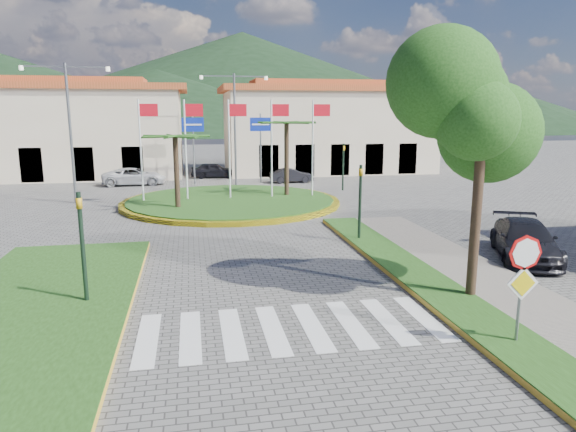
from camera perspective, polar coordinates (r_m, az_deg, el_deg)
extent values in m
plane|color=#5C5A57|center=(9.62, 4.85, -21.80)|extent=(160.00, 160.00, 0.00)
cube|color=gray|center=(13.76, 27.81, -12.11)|extent=(4.00, 28.00, 0.15)
cube|color=#1E4012|center=(13.07, 23.58, -12.89)|extent=(1.60, 28.00, 0.18)
cube|color=#1E4012|center=(15.28, -26.61, -9.62)|extent=(5.00, 14.00, 0.18)
cube|color=silver|center=(13.05, 0.04, -12.33)|extent=(8.00, 3.00, 0.01)
cylinder|color=yellow|center=(30.26, -6.34, 1.56)|extent=(12.70, 12.70, 0.24)
cylinder|color=#1E4012|center=(30.25, -6.34, 1.62)|extent=(12.00, 12.00, 0.30)
cylinder|color=black|center=(27.93, -12.26, 4.50)|extent=(0.28, 0.28, 4.05)
cylinder|color=black|center=(31.40, -0.16, 6.08)|extent=(0.28, 0.28, 4.68)
cylinder|color=silver|center=(30.44, -16.02, 6.72)|extent=(0.10, 0.10, 6.00)
cube|color=red|center=(30.32, -15.22, 11.29)|extent=(1.00, 0.03, 0.70)
cylinder|color=silver|center=(30.32, -11.28, 6.92)|extent=(0.10, 0.10, 6.00)
cube|color=red|center=(30.24, -10.40, 11.50)|extent=(1.00, 0.03, 0.70)
cylinder|color=silver|center=(30.40, -6.53, 7.08)|extent=(0.10, 0.10, 6.00)
cube|color=red|center=(30.36, -5.58, 11.62)|extent=(1.00, 0.03, 0.70)
cylinder|color=silver|center=(30.69, -1.84, 7.18)|extent=(0.10, 0.10, 6.00)
cube|color=red|center=(30.69, -0.83, 11.67)|extent=(1.00, 0.03, 0.70)
cylinder|color=silver|center=(31.17, 2.74, 7.24)|extent=(0.10, 0.10, 6.00)
cube|color=red|center=(31.22, 3.79, 11.65)|extent=(1.00, 0.03, 0.70)
cylinder|color=slate|center=(12.72, 24.37, -8.03)|extent=(0.07, 0.07, 2.50)
cylinder|color=red|center=(12.40, 24.88, -3.73)|extent=(0.80, 0.03, 0.80)
cube|color=yellow|center=(12.58, 24.64, -6.82)|extent=(0.78, 0.03, 0.78)
cylinder|color=black|center=(15.21, 20.11, -0.90)|extent=(0.28, 0.28, 4.40)
ellipsoid|color=#1A4512|center=(14.90, 20.91, 10.45)|extent=(3.60, 3.60, 3.20)
cylinder|color=black|center=(14.99, -21.83, -3.56)|extent=(0.12, 0.12, 3.20)
imported|color=#C79012|center=(14.78, -22.11, 0.20)|extent=(0.15, 0.18, 0.90)
cylinder|color=black|center=(21.17, 7.99, 1.34)|extent=(0.12, 0.12, 3.20)
imported|color=#C79012|center=(21.02, 8.07, 4.03)|extent=(0.15, 0.18, 0.90)
cylinder|color=black|center=(35.44, 6.14, 5.42)|extent=(0.12, 0.12, 3.20)
imported|color=#C79012|center=(35.35, 6.18, 7.03)|extent=(0.18, 0.15, 0.90)
cylinder|color=slate|center=(38.83, -10.44, 7.30)|extent=(0.12, 0.12, 5.20)
cube|color=#0E25A1|center=(38.68, -10.54, 9.95)|extent=(1.60, 0.05, 1.00)
cylinder|color=slate|center=(39.18, -3.05, 7.50)|extent=(0.12, 0.12, 5.20)
cube|color=#0E25A1|center=(39.04, -3.07, 10.13)|extent=(1.60, 0.05, 1.00)
cylinder|color=slate|center=(37.89, -5.90, 9.45)|extent=(0.16, 0.16, 8.00)
cube|color=slate|center=(37.87, -7.90, 15.15)|extent=(2.40, 0.08, 0.08)
cube|color=slate|center=(38.08, -4.16, 15.21)|extent=(2.40, 0.08, 0.08)
cylinder|color=slate|center=(32.47, -23.00, 8.30)|extent=(0.16, 0.16, 8.00)
cube|color=slate|center=(32.82, -25.64, 14.77)|extent=(2.40, 0.08, 0.08)
cube|color=slate|center=(32.32, -21.39, 15.17)|extent=(2.40, 0.08, 0.08)
cube|color=beige|center=(47.26, -25.41, 8.19)|extent=(22.00, 9.00, 7.00)
cube|color=#A94A20|center=(47.27, -25.81, 12.72)|extent=(23.32, 9.54, 0.50)
cube|color=#A94A20|center=(47.29, -25.86, 13.33)|extent=(16.50, 4.95, 0.60)
cube|color=beige|center=(47.37, 4.30, 9.25)|extent=(18.00, 9.00, 7.00)
cube|color=#A94A20|center=(47.38, 4.37, 13.79)|extent=(19.08, 9.54, 0.50)
cube|color=#A94A20|center=(47.41, 4.38, 14.39)|extent=(13.50, 4.95, 0.60)
cone|color=black|center=(168.90, -5.01, 14.68)|extent=(180.00, 180.00, 30.00)
cone|color=black|center=(160.01, 16.50, 12.30)|extent=(120.00, 120.00, 18.00)
cone|color=black|center=(137.98, -14.28, 12.21)|extent=(110.00, 110.00, 16.00)
imported|color=silver|center=(39.66, -16.72, 4.23)|extent=(4.68, 2.38, 1.27)
imported|color=black|center=(42.67, -8.26, 5.06)|extent=(3.75, 1.73, 1.24)
imported|color=black|center=(39.34, 0.40, 4.52)|extent=(3.31, 1.24, 1.08)
imported|color=black|center=(20.66, 24.84, -2.45)|extent=(3.67, 5.11, 1.37)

